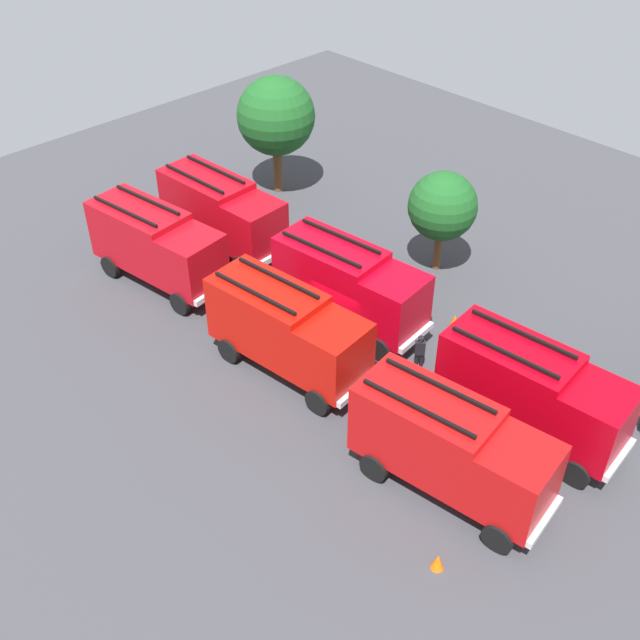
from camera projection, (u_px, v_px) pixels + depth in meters
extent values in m
plane|color=#38383D|center=(320.00, 345.00, 33.67)|extent=(54.64, 54.64, 0.00)
cube|color=#B20B15|center=(193.00, 262.00, 35.08)|extent=(2.51, 2.77, 2.60)
cube|color=#8C9EAD|center=(209.00, 264.00, 34.38)|extent=(0.36, 2.12, 1.46)
cube|color=#B20B15|center=(141.00, 234.00, 36.70)|extent=(5.09, 3.12, 2.90)
cube|color=black|center=(147.00, 200.00, 36.17)|extent=(4.30, 0.69, 0.12)
cube|color=black|center=(125.00, 211.00, 35.31)|extent=(4.30, 0.69, 0.12)
cube|color=silver|center=(214.00, 292.00, 35.20)|extent=(0.51, 2.38, 0.28)
cylinder|color=black|center=(217.00, 280.00, 36.68)|extent=(1.14, 0.49, 1.10)
cylinder|color=black|center=(181.00, 303.00, 35.19)|extent=(1.14, 0.49, 1.10)
cylinder|color=black|center=(148.00, 246.00, 39.08)|extent=(1.14, 0.49, 1.10)
cylinder|color=black|center=(111.00, 266.00, 37.59)|extent=(1.14, 0.49, 1.10)
cube|color=#BC0F08|center=(334.00, 354.00, 29.95)|extent=(2.46, 2.72, 2.60)
cube|color=#8C9EAD|center=(355.00, 359.00, 29.23)|extent=(0.31, 2.12, 1.46)
cube|color=#BC0F08|center=(268.00, 316.00, 31.63)|extent=(5.04, 3.00, 2.90)
cube|color=black|center=(278.00, 278.00, 31.08)|extent=(4.31, 0.58, 0.12)
cube|color=black|center=(254.00, 293.00, 30.25)|extent=(4.31, 0.58, 0.12)
cube|color=silver|center=(357.00, 389.00, 30.05)|extent=(0.45, 2.38, 0.28)
cylinder|color=black|center=(356.00, 370.00, 31.53)|extent=(1.13, 0.47, 1.10)
cylinder|color=black|center=(318.00, 402.00, 30.07)|extent=(1.13, 0.47, 1.10)
cylinder|color=black|center=(268.00, 323.00, 34.00)|extent=(1.13, 0.47, 1.10)
cylinder|color=black|center=(230.00, 350.00, 32.55)|extent=(1.13, 0.47, 1.10)
cube|color=#B90E0E|center=(517.00, 481.00, 24.94)|extent=(2.53, 2.78, 2.60)
cube|color=#8C9EAD|center=(549.00, 490.00, 24.24)|extent=(0.37, 2.12, 1.46)
cube|color=#B90E0E|center=(425.00, 429.00, 26.55)|extent=(5.10, 3.14, 2.90)
cube|color=black|center=(440.00, 385.00, 26.02)|extent=(4.29, 0.72, 0.12)
cube|color=black|center=(418.00, 408.00, 25.16)|extent=(4.29, 0.72, 0.12)
cube|color=silver|center=(545.00, 522.00, 25.06)|extent=(0.53, 2.38, 0.28)
cylinder|color=black|center=(531.00, 492.00, 26.54)|extent=(1.14, 0.50, 1.10)
cylinder|color=black|center=(498.00, 538.00, 25.05)|extent=(1.14, 0.50, 1.10)
cylinder|color=black|center=(411.00, 429.00, 28.92)|extent=(1.14, 0.50, 1.10)
cylinder|color=black|center=(375.00, 467.00, 27.43)|extent=(1.14, 0.50, 1.10)
cube|color=#B10914|center=(255.00, 228.00, 37.44)|extent=(2.34, 2.63, 2.60)
cube|color=#8C9EAD|center=(270.00, 230.00, 36.69)|extent=(0.21, 2.13, 1.46)
cube|color=#B10914|center=(208.00, 202.00, 39.22)|extent=(4.94, 2.78, 2.90)
cube|color=black|center=(215.00, 169.00, 38.65)|extent=(4.32, 0.38, 0.12)
cube|color=black|center=(194.00, 179.00, 37.85)|extent=(4.32, 0.38, 0.12)
cube|color=silver|center=(273.00, 257.00, 37.50)|extent=(0.34, 2.38, 0.28)
cylinder|color=black|center=(277.00, 247.00, 38.98)|extent=(1.12, 0.41, 1.10)
cylinder|color=black|center=(242.00, 266.00, 37.58)|extent=(1.12, 0.41, 1.10)
cylinder|color=black|center=(213.00, 214.00, 41.60)|extent=(1.12, 0.41, 1.10)
cylinder|color=black|center=(178.00, 231.00, 40.20)|extent=(1.12, 0.41, 1.10)
cube|color=#B90415|center=(395.00, 305.00, 32.48)|extent=(2.46, 2.73, 2.60)
cube|color=#8C9EAD|center=(416.00, 309.00, 31.76)|extent=(0.32, 2.12, 1.46)
cube|color=#B90415|center=(331.00, 273.00, 34.15)|extent=(5.05, 3.02, 2.90)
cube|color=black|center=(341.00, 236.00, 33.61)|extent=(4.31, 0.60, 0.12)
cube|color=black|center=(321.00, 249.00, 32.77)|extent=(4.31, 0.60, 0.12)
cube|color=silver|center=(416.00, 338.00, 32.58)|extent=(0.46, 2.38, 0.28)
cylinder|color=black|center=(412.00, 322.00, 34.06)|extent=(1.13, 0.47, 1.10)
cylinder|color=black|center=(380.00, 349.00, 32.60)|extent=(1.13, 0.47, 1.10)
cylinder|color=black|center=(326.00, 282.00, 36.53)|extent=(1.13, 0.47, 1.10)
cylinder|color=black|center=(293.00, 305.00, 35.06)|extent=(1.13, 0.47, 1.10)
cube|color=#B1030F|center=(595.00, 421.00, 27.08)|extent=(2.43, 2.70, 2.60)
cube|color=#8C9EAD|center=(626.00, 429.00, 26.35)|extent=(0.28, 2.12, 1.46)
cube|color=#B1030F|center=(507.00, 375.00, 28.78)|extent=(5.02, 2.95, 2.90)
cube|color=black|center=(523.00, 333.00, 28.23)|extent=(4.31, 0.53, 0.12)
cube|color=black|center=(504.00, 352.00, 27.40)|extent=(4.31, 0.53, 0.12)
cube|color=silver|center=(620.00, 460.00, 27.17)|extent=(0.43, 2.38, 0.28)
cylinder|color=black|center=(605.00, 435.00, 28.65)|extent=(1.13, 0.45, 1.10)
cylinder|color=black|center=(576.00, 473.00, 27.20)|extent=(1.13, 0.45, 1.10)
cylinder|color=black|center=(490.00, 378.00, 31.16)|extent=(1.13, 0.45, 1.10)
cylinder|color=black|center=(458.00, 410.00, 29.71)|extent=(1.13, 0.45, 1.10)
cylinder|color=black|center=(221.00, 202.00, 42.95)|extent=(0.16, 0.16, 0.80)
cylinder|color=black|center=(225.00, 202.00, 42.91)|extent=(0.16, 0.16, 0.80)
cube|color=gold|center=(222.00, 190.00, 42.47)|extent=(0.48, 0.43, 0.70)
sphere|color=tan|center=(221.00, 183.00, 42.19)|extent=(0.23, 0.23, 0.23)
cylinder|color=gold|center=(221.00, 181.00, 42.13)|extent=(0.28, 0.28, 0.07)
cylinder|color=black|center=(416.00, 361.00, 32.28)|extent=(0.16, 0.16, 0.75)
cylinder|color=black|center=(421.00, 361.00, 32.27)|extent=(0.16, 0.16, 0.75)
cube|color=black|center=(420.00, 348.00, 31.85)|extent=(0.47, 0.46, 0.66)
sphere|color=brown|center=(421.00, 340.00, 31.58)|extent=(0.21, 0.21, 0.21)
cylinder|color=black|center=(421.00, 338.00, 31.53)|extent=(0.27, 0.27, 0.06)
cylinder|color=black|center=(365.00, 292.00, 36.17)|extent=(0.16, 0.16, 0.79)
cylinder|color=black|center=(368.00, 290.00, 36.26)|extent=(0.16, 0.16, 0.79)
cube|color=black|center=(367.00, 278.00, 35.76)|extent=(0.34, 0.47, 0.69)
sphere|color=tan|center=(367.00, 270.00, 35.48)|extent=(0.22, 0.22, 0.22)
cylinder|color=black|center=(368.00, 268.00, 35.42)|extent=(0.28, 0.28, 0.07)
cylinder|color=brown|center=(278.00, 169.00, 44.08)|extent=(0.54, 0.54, 2.71)
sphere|color=#19511E|center=(276.00, 116.00, 42.12)|extent=(4.33, 4.33, 4.33)
cylinder|color=brown|center=(438.00, 250.00, 37.86)|extent=(0.42, 0.42, 2.08)
sphere|color=#19511E|center=(443.00, 206.00, 36.36)|extent=(3.32, 3.32, 3.32)
cone|color=#F2600C|center=(438.00, 562.00, 24.61)|extent=(0.44, 0.44, 0.62)
cone|color=#F2600C|center=(454.00, 321.00, 34.49)|extent=(0.48, 0.48, 0.68)
cone|color=#F2600C|center=(488.00, 455.00, 28.14)|extent=(0.49, 0.49, 0.71)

